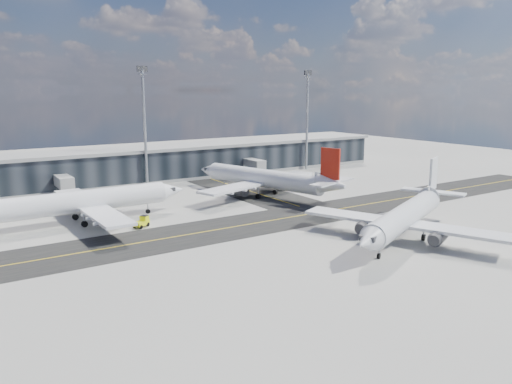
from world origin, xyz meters
TOP-DOWN VIEW (x-y plane):
  - ground at (0.00, 0.00)m, footprint 300.00×300.00m
  - taxiway_lanes at (3.91, 10.74)m, footprint 180.00×63.00m
  - terminal_concourse at (0.04, 54.93)m, footprint 152.00×19.80m
  - floodlight_masts at (0.00, 48.00)m, footprint 102.50×0.70m
  - airliner_af at (-22.49, 20.92)m, footprint 39.49×33.60m
  - airliner_redtail at (17.83, 22.18)m, footprint 34.38×39.89m
  - airliner_near at (18.46, -16.75)m, footprint 36.24×31.30m
  - baggage_tug at (-14.37, 12.62)m, footprint 3.27×2.82m
  - service_van at (28.93, 34.57)m, footprint 4.15×6.04m

SIDE VIEW (x-z plane):
  - ground at x=0.00m, z-range 0.00..0.00m
  - taxiway_lanes at x=3.91m, z-range -0.01..0.03m
  - service_van at x=28.93m, z-range 0.00..1.53m
  - baggage_tug at x=-14.37m, z-range 0.00..1.88m
  - airliner_near at x=18.46m, z-range -1.91..9.33m
  - airliner_af at x=-22.49m, z-range -1.99..9.73m
  - airliner_redtail at x=17.83m, z-range -2.04..10.00m
  - terminal_concourse at x=0.04m, z-range -0.31..8.49m
  - floodlight_masts at x=0.00m, z-range 1.16..30.06m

